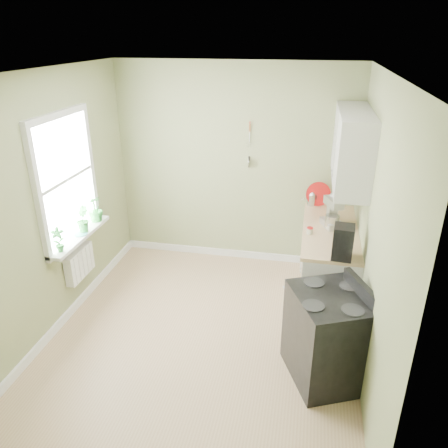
% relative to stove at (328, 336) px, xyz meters
% --- Properties ---
extents(floor, '(3.20, 3.60, 0.02)m').
position_rel_stove_xyz_m(floor, '(-1.28, 0.40, -0.46)').
color(floor, '#A5815B').
rests_on(floor, ground).
extents(ceiling, '(3.20, 3.60, 0.02)m').
position_rel_stove_xyz_m(ceiling, '(-1.28, 0.40, 2.26)').
color(ceiling, white).
rests_on(ceiling, wall_back).
extents(wall_back, '(3.20, 0.02, 2.70)m').
position_rel_stove_xyz_m(wall_back, '(-1.28, 2.21, 0.90)').
color(wall_back, '#909767').
rests_on(wall_back, floor).
extents(wall_left, '(0.02, 3.60, 2.70)m').
position_rel_stove_xyz_m(wall_left, '(-2.89, 0.40, 0.90)').
color(wall_left, '#909767').
rests_on(wall_left, floor).
extents(wall_right, '(0.02, 3.60, 2.70)m').
position_rel_stove_xyz_m(wall_right, '(0.33, 0.40, 0.90)').
color(wall_right, '#909767').
rests_on(wall_right, floor).
extents(base_cabinets, '(0.60, 1.60, 0.87)m').
position_rel_stove_xyz_m(base_cabinets, '(0.02, 1.40, -0.02)').
color(base_cabinets, silver).
rests_on(base_cabinets, floor).
extents(countertop, '(0.64, 1.60, 0.04)m').
position_rel_stove_xyz_m(countertop, '(0.01, 1.40, 0.44)').
color(countertop, tan).
rests_on(countertop, base_cabinets).
extents(upper_cabinets, '(0.35, 1.40, 0.80)m').
position_rel_stove_xyz_m(upper_cabinets, '(0.15, 1.50, 1.40)').
color(upper_cabinets, silver).
rests_on(upper_cabinets, wall_right).
extents(window, '(0.06, 1.14, 1.44)m').
position_rel_stove_xyz_m(window, '(-2.86, 0.70, 1.10)').
color(window, white).
rests_on(window, wall_left).
extents(window_sill, '(0.18, 1.14, 0.04)m').
position_rel_stove_xyz_m(window_sill, '(-2.79, 0.70, 0.43)').
color(window_sill, white).
rests_on(window_sill, wall_left).
extents(radiator, '(0.12, 0.50, 0.35)m').
position_rel_stove_xyz_m(radiator, '(-2.82, 0.65, 0.10)').
color(radiator, white).
rests_on(radiator, wall_left).
extents(wall_utensils, '(0.02, 0.14, 0.58)m').
position_rel_stove_xyz_m(wall_utensils, '(-1.08, 2.18, 1.11)').
color(wall_utensils, tan).
rests_on(wall_utensils, wall_back).
extents(stove, '(0.89, 0.91, 1.01)m').
position_rel_stove_xyz_m(stove, '(0.00, 0.00, 0.00)').
color(stove, black).
rests_on(stove, floor).
extents(stand_mixer, '(0.29, 0.35, 0.38)m').
position_rel_stove_xyz_m(stand_mixer, '(0.02, 1.50, 0.62)').
color(stand_mixer, '#B2B2B7').
rests_on(stand_mixer, countertop).
extents(kettle, '(0.18, 0.11, 0.19)m').
position_rel_stove_xyz_m(kettle, '(-0.23, 2.12, 0.55)').
color(kettle, silver).
rests_on(kettle, countertop).
extents(coffee_maker, '(0.22, 0.23, 0.35)m').
position_rel_stove_xyz_m(coffee_maker, '(0.10, 0.70, 0.62)').
color(coffee_maker, black).
rests_on(coffee_maker, countertop).
extents(red_tray, '(0.33, 0.13, 0.32)m').
position_rel_stove_xyz_m(red_tray, '(-0.15, 2.12, 0.62)').
color(red_tray, red).
rests_on(red_tray, countertop).
extents(jar, '(0.07, 0.07, 0.08)m').
position_rel_stove_xyz_m(jar, '(-0.23, 1.22, 0.50)').
color(jar, '#B2AF93').
rests_on(jar, countertop).
extents(plant_a, '(0.18, 0.16, 0.28)m').
position_rel_stove_xyz_m(plant_a, '(-2.78, 0.27, 0.59)').
color(plant_a, '#287F2F').
rests_on(plant_a, window_sill).
extents(plant_b, '(0.21, 0.22, 0.31)m').
position_rel_stove_xyz_m(plant_b, '(-2.78, 0.78, 0.60)').
color(plant_b, '#287F2F').
rests_on(plant_b, window_sill).
extents(plant_c, '(0.23, 0.23, 0.31)m').
position_rel_stove_xyz_m(plant_c, '(-2.78, 1.09, 0.61)').
color(plant_c, '#287F2F').
rests_on(plant_c, window_sill).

